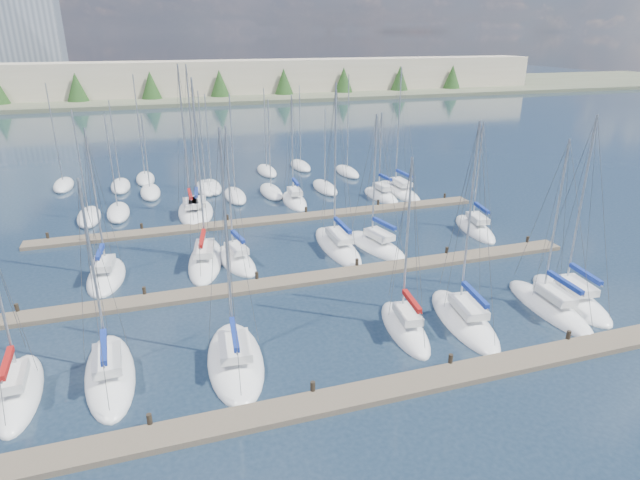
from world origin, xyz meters
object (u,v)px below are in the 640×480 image
object	(u,v)px
sailboat_q	(381,196)
sailboat_r	(398,191)
sailboat_b	(110,374)
sailboat_e	(464,320)
sailboat_f	(549,307)
sailboat_k	(337,246)
sailboat_m	(475,229)
sailboat_d	(405,328)
sailboat_g	(570,298)
sailboat_c	(235,360)
sailboat_n	(191,213)
sailboat_p	(294,201)
sailboat_a	(19,392)
sailboat_h	(106,276)
sailboat_j	(236,260)
sailboat_i	(206,260)
sailboat_o	(198,211)
sailboat_l	(376,246)

from	to	relation	value
sailboat_q	sailboat_r	bearing A→B (deg)	18.31
sailboat_b	sailboat_e	bearing A→B (deg)	-5.19
sailboat_f	sailboat_b	bearing A→B (deg)	-179.05
sailboat_k	sailboat_m	distance (m)	13.83
sailboat_d	sailboat_g	distance (m)	12.71
sailboat_c	sailboat_n	bearing A→B (deg)	94.68
sailboat_d	sailboat_r	world-z (taller)	sailboat_r
sailboat_n	sailboat_p	bearing A→B (deg)	6.51
sailboat_q	sailboat_c	bearing A→B (deg)	-132.05
sailboat_a	sailboat_h	bearing A→B (deg)	72.71
sailboat_f	sailboat_j	xyz separation A→B (m)	(-18.68, 14.37, 0.00)
sailboat_c	sailboat_m	world-z (taller)	sailboat_c
sailboat_p	sailboat_a	size ratio (longest dim) A/B	1.15
sailboat_n	sailboat_f	bearing A→B (deg)	-51.26
sailboat_e	sailboat_i	world-z (taller)	sailboat_i
sailboat_c	sailboat_q	world-z (taller)	sailboat_c
sailboat_b	sailboat_o	xyz separation A→B (m)	(7.57, 27.06, 0.02)
sailboat_n	sailboat_q	size ratio (longest dim) A/B	1.53
sailboat_j	sailboat_n	bearing A→B (deg)	89.80
sailboat_a	sailboat_k	distance (m)	26.27
sailboat_f	sailboat_q	bearing A→B (deg)	93.24
sailboat_o	sailboat_d	bearing A→B (deg)	-64.22
sailboat_c	sailboat_h	world-z (taller)	sailboat_c
sailboat_q	sailboat_f	size ratio (longest dim) A/B	0.83
sailboat_l	sailboat_g	size ratio (longest dim) A/B	0.90
sailboat_p	sailboat_b	world-z (taller)	sailboat_p
sailboat_p	sailboat_o	xyz separation A→B (m)	(-10.45, -0.59, 0.00)
sailboat_k	sailboat_o	size ratio (longest dim) A/B	0.94
sailboat_r	sailboat_m	bearing A→B (deg)	-87.18
sailboat_m	sailboat_b	bearing A→B (deg)	-146.51
sailboat_k	sailboat_g	bearing A→B (deg)	-48.62
sailboat_c	sailboat_j	size ratio (longest dim) A/B	1.18
sailboat_n	sailboat_b	bearing A→B (deg)	-102.58
sailboat_g	sailboat_d	bearing A→B (deg)	-173.29
sailboat_k	sailboat_j	bearing A→B (deg)	-177.09
sailboat_e	sailboat_m	xyz separation A→B (m)	(10.35, 14.58, -0.00)
sailboat_q	sailboat_g	size ratio (longest dim) A/B	0.75
sailboat_q	sailboat_d	distance (m)	28.95
sailboat_o	sailboat_j	size ratio (longest dim) A/B	1.31
sailboat_o	sailboat_j	distance (m)	13.90
sailboat_n	sailboat_r	size ratio (longest dim) A/B	1.05
sailboat_f	sailboat_d	bearing A→B (deg)	-179.69
sailboat_q	sailboat_h	world-z (taller)	sailboat_h
sailboat_b	sailboat_m	world-z (taller)	sailboat_b
sailboat_c	sailboat_h	size ratio (longest dim) A/B	1.15
sailboat_q	sailboat_k	world-z (taller)	sailboat_k
sailboat_b	sailboat_j	distance (m)	16.09
sailboat_b	sailboat_j	bearing A→B (deg)	52.45
sailboat_d	sailboat_e	xyz separation A→B (m)	(4.08, -0.23, -0.01)
sailboat_n	sailboat_a	bearing A→B (deg)	-110.82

